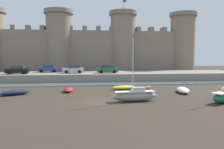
# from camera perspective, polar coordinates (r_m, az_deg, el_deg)

# --- Properties ---
(ground_plane) EXTENTS (160.00, 160.00, 0.00)m
(ground_plane) POSITION_cam_1_polar(r_m,az_deg,el_deg) (23.47, -3.49, -7.16)
(ground_plane) COLOR #382D23
(water_channel) EXTENTS (80.00, 4.50, 0.10)m
(water_channel) POSITION_cam_1_polar(r_m,az_deg,el_deg) (37.90, -4.66, -2.49)
(water_channel) COLOR slate
(water_channel) RESTS_ON ground
(quay_road) EXTENTS (60.79, 10.00, 1.50)m
(quay_road) POSITION_cam_1_polar(r_m,az_deg,el_deg) (45.03, -4.96, -0.43)
(quay_road) COLOR gray
(quay_road) RESTS_ON ground
(castle) EXTENTS (55.98, 7.19, 19.32)m
(castle) POSITION_cam_1_polar(r_m,az_deg,el_deg) (56.77, -5.34, 7.33)
(castle) COLOR gray
(castle) RESTS_ON ground
(rowboat_midflat_left) EXTENTS (2.38, 4.21, 0.71)m
(rowboat_midflat_left) POSITION_cam_1_polar(r_m,az_deg,el_deg) (30.69, 18.01, -3.84)
(rowboat_midflat_left) COLOR silver
(rowboat_midflat_left) RESTS_ON ground
(rowboat_near_channel_left) EXTENTS (3.77, 2.80, 0.66)m
(rowboat_near_channel_left) POSITION_cam_1_polar(r_m,az_deg,el_deg) (29.86, -24.17, -4.31)
(rowboat_near_channel_left) COLOR #141E3D
(rowboat_near_channel_left) RESTS_ON ground
(sailboat_foreground_left) EXTENTS (5.00, 1.50, 6.87)m
(sailboat_foreground_left) POSITION_cam_1_polar(r_m,az_deg,el_deg) (23.78, 6.03, -5.43)
(sailboat_foreground_left) COLOR gray
(sailboat_foreground_left) RESTS_ON ground
(rowboat_near_channel_right) EXTENTS (1.40, 3.14, 0.60)m
(rowboat_near_channel_right) POSITION_cam_1_polar(r_m,az_deg,el_deg) (30.56, -11.33, -3.84)
(rowboat_near_channel_right) COLOR red
(rowboat_near_channel_right) RESTS_ON ground
(rowboat_foreground_centre) EXTENTS (3.78, 2.04, 0.61)m
(rowboat_foreground_centre) POSITION_cam_1_polar(r_m,az_deg,el_deg) (31.91, 3.07, -3.37)
(rowboat_foreground_centre) COLOR yellow
(rowboat_foreground_centre) RESTS_ON ground
(mooring_buoy_mid_mud) EXTENTS (0.46, 0.46, 0.46)m
(mooring_buoy_mid_mud) POSITION_cam_1_polar(r_m,az_deg,el_deg) (33.33, 9.62, -3.24)
(mooring_buoy_mid_mud) COLOR orange
(mooring_buoy_mid_mud) RESTS_ON ground
(mooring_buoy_near_channel) EXTENTS (0.43, 0.43, 0.43)m
(mooring_buoy_near_channel) POSITION_cam_1_polar(r_m,az_deg,el_deg) (32.03, 9.22, -3.59)
(mooring_buoy_near_channel) COLOR #E04C1E
(mooring_buoy_near_channel) RESTS_ON ground
(car_quay_west) EXTENTS (4.13, 1.94, 1.62)m
(car_quay_west) POSITION_cam_1_polar(r_m,az_deg,el_deg) (43.60, -1.19, 1.42)
(car_quay_west) COLOR #1E6638
(car_quay_west) RESTS_ON quay_road
(car_quay_centre_west) EXTENTS (4.13, 1.94, 1.62)m
(car_quay_centre_west) POSITION_cam_1_polar(r_m,az_deg,el_deg) (45.00, -23.48, 1.13)
(car_quay_centre_west) COLOR black
(car_quay_centre_west) RESTS_ON quay_road
(car_quay_east) EXTENTS (4.13, 1.94, 1.62)m
(car_quay_east) POSITION_cam_1_polar(r_m,az_deg,el_deg) (47.48, -16.29, 1.51)
(car_quay_east) COLOR #263F99
(car_quay_east) RESTS_ON quay_road
(car_quay_centre_east) EXTENTS (4.13, 1.94, 1.62)m
(car_quay_centre_east) POSITION_cam_1_polar(r_m,az_deg,el_deg) (44.16, -10.06, 1.39)
(car_quay_centre_east) COLOR #B2B5B7
(car_quay_centre_east) RESTS_ON quay_road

